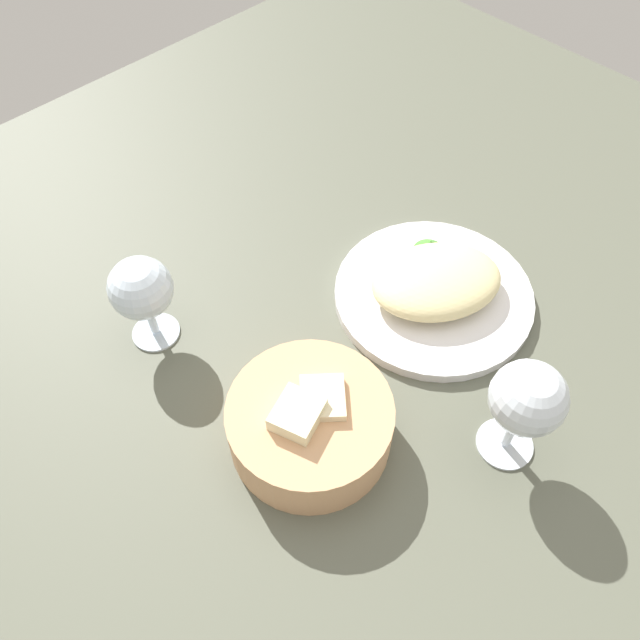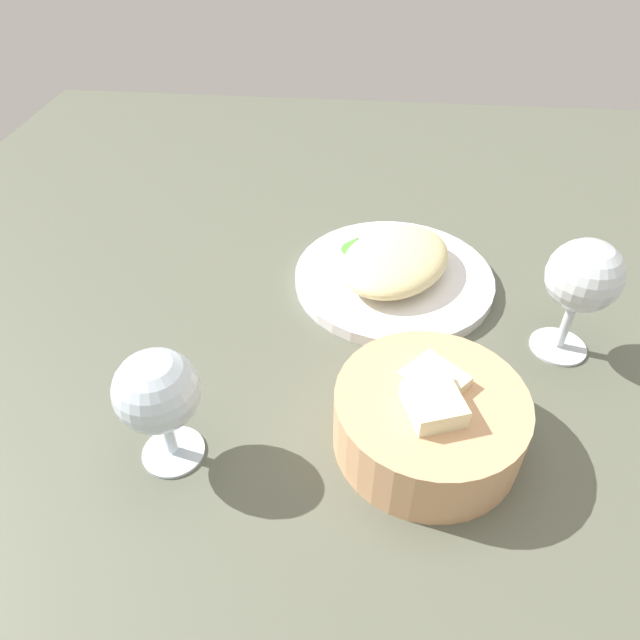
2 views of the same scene
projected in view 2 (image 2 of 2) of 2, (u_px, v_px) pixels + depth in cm
name	position (u px, v px, depth cm)	size (l,w,h in cm)	color
ground_plane	(392.00, 337.00, 65.20)	(140.00, 140.00, 2.00)	#545748
plate	(390.00, 278.00, 70.77)	(24.34, 24.34, 1.40)	white
omelette	(391.00, 260.00, 68.99)	(15.96, 11.80, 4.02)	beige
lettuce_garnish	(357.00, 243.00, 73.70)	(4.09, 4.09, 1.75)	#3F812C
bread_basket	(429.00, 418.00, 50.91)	(16.96, 16.96, 7.95)	tan
wine_glass_near	(158.00, 395.00, 46.86)	(7.17, 7.17, 11.93)	silver
wine_glass_far	(583.00, 280.00, 56.37)	(7.42, 7.42, 13.47)	silver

